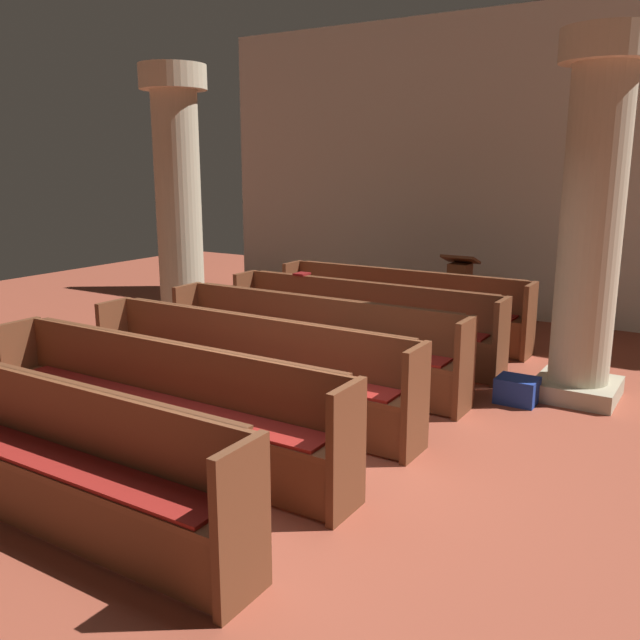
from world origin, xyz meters
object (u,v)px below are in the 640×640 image
(pew_row_0, at_px, (400,303))
(pew_row_4, at_px, (159,399))
(pillar_aisle_side, at_px, (592,216))
(pew_row_1, at_px, (360,319))
(pew_row_2, at_px, (311,339))
(kneeler_box_blue, at_px, (517,390))
(pew_row_3, at_px, (246,365))
(pillar_far_side, at_px, (179,202))
(lectern, at_px, (459,298))
(pew_row_5, at_px, (37,448))
(hymn_book, at_px, (302,274))

(pew_row_0, relative_size, pew_row_4, 1.00)
(pew_row_0, distance_m, pillar_aisle_side, 3.09)
(pew_row_4, bearing_deg, pew_row_1, 90.00)
(pew_row_1, bearing_deg, pew_row_2, -90.00)
(pew_row_1, height_order, pew_row_4, same)
(pew_row_4, bearing_deg, kneeler_box_blue, 53.54)
(pew_row_1, xyz_separation_m, pillar_aisle_side, (2.53, -0.06, 1.33))
(kneeler_box_blue, bearing_deg, pew_row_4, -126.46)
(pew_row_3, bearing_deg, pew_row_0, 90.00)
(pillar_far_side, xyz_separation_m, kneeler_box_blue, (4.54, -0.14, -1.70))
(lectern, relative_size, kneeler_box_blue, 2.78)
(pew_row_0, relative_size, pew_row_1, 1.00)
(lectern, bearing_deg, pew_row_5, -94.21)
(pew_row_3, relative_size, pillar_aisle_side, 1.00)
(pew_row_2, height_order, pew_row_3, same)
(pillar_far_side, bearing_deg, kneeler_box_blue, -1.76)
(kneeler_box_blue, bearing_deg, pew_row_5, -117.86)
(pew_row_0, relative_size, pillar_aisle_side, 1.00)
(pew_row_0, bearing_deg, pillar_far_side, -148.63)
(pew_row_2, xyz_separation_m, hymn_book, (-0.96, 1.30, 0.44))
(pew_row_2, bearing_deg, pew_row_1, 90.00)
(lectern, height_order, kneeler_box_blue, lectern)
(pew_row_2, relative_size, hymn_book, 17.69)
(pew_row_3, distance_m, hymn_book, 2.63)
(pew_row_1, height_order, pew_row_3, same)
(pillar_aisle_side, xyz_separation_m, lectern, (-2.05, 2.09, -1.37))
(pew_row_2, relative_size, pew_row_3, 1.00)
(pew_row_0, bearing_deg, hymn_book, -136.33)
(pew_row_2, distance_m, pillar_aisle_side, 3.05)
(pew_row_5, distance_m, kneeler_box_blue, 4.42)
(pew_row_4, bearing_deg, pew_row_3, 90.00)
(pew_row_5, height_order, kneeler_box_blue, pew_row_5)
(pew_row_4, xyz_separation_m, pillar_aisle_side, (2.53, 3.27, 1.33))
(pew_row_1, distance_m, pew_row_3, 2.22)
(pew_row_0, height_order, kneeler_box_blue, pew_row_0)
(hymn_book, bearing_deg, lectern, 51.93)
(pew_row_1, bearing_deg, pew_row_0, 90.00)
(pew_row_1, height_order, pew_row_5, same)
(lectern, relative_size, hymn_book, 5.48)
(pillar_far_side, relative_size, lectern, 3.24)
(pillar_far_side, bearing_deg, pew_row_3, -36.26)
(pew_row_1, relative_size, pillar_aisle_side, 1.00)
(kneeler_box_blue, bearing_deg, pillar_far_side, 178.24)
(pillar_aisle_side, bearing_deg, pew_row_2, -157.43)
(pew_row_4, height_order, lectern, lectern)
(pew_row_0, xyz_separation_m, kneeler_box_blue, (2.06, -1.65, -0.36))
(pew_row_4, height_order, kneeler_box_blue, pew_row_4)
(pew_row_1, distance_m, kneeler_box_blue, 2.16)
(pew_row_5, bearing_deg, pew_row_1, 90.00)
(pew_row_3, relative_size, hymn_book, 17.69)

